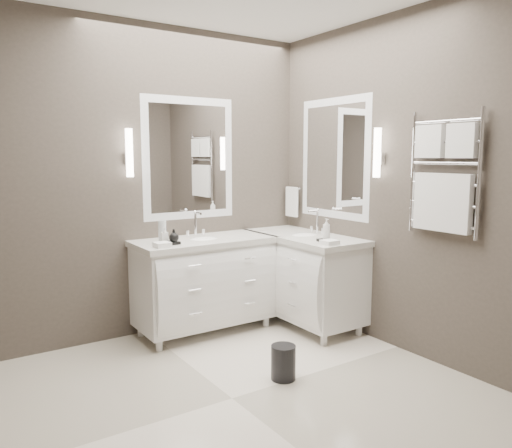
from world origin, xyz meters
TOP-DOWN VIEW (x-y plane):
  - floor at (0.00, 0.00)m, footprint 3.20×3.00m
  - wall_back at (0.00, 1.50)m, footprint 3.20×0.01m
  - wall_front at (0.00, -1.50)m, footprint 3.20×0.01m
  - wall_right at (1.60, 0.00)m, footprint 0.01×3.00m
  - vanity_back at (0.45, 1.23)m, footprint 1.24×0.59m
  - vanity_right at (1.33, 0.90)m, footprint 0.59×1.24m
  - mirror_back at (0.45, 1.49)m, footprint 0.90×0.02m
  - mirror_right at (1.59, 0.80)m, footprint 0.02×0.90m
  - sconce_back at (-0.13, 1.43)m, footprint 0.06×0.06m
  - sconce_right at (1.53, 0.22)m, footprint 0.06×0.06m
  - towel_bar_corner at (1.54, 1.36)m, footprint 0.03×0.22m
  - towel_ladder at (1.55, -0.40)m, footprint 0.06×0.58m
  - waste_bin at (0.45, 0.04)m, footprint 0.18×0.18m
  - amenity_tray_back at (0.07, 1.12)m, footprint 0.16×0.13m
  - amenity_tray_right at (1.23, 0.49)m, footprint 0.13×0.16m
  - water_bottle at (0.06, 1.23)m, footprint 0.08×0.08m
  - soap_bottle_a at (0.04, 1.14)m, footprint 0.06×0.06m
  - soap_bottle_b at (0.10, 1.09)m, footprint 0.11×0.11m
  - soap_bottle_c at (1.23, 0.49)m, footprint 0.08×0.08m

SIDE VIEW (x-z plane):
  - floor at x=0.00m, z-range -0.01..0.00m
  - waste_bin at x=0.45m, z-range 0.00..0.25m
  - vanity_back at x=0.45m, z-range 0.00..0.97m
  - vanity_right at x=1.33m, z-range 0.00..0.97m
  - amenity_tray_right at x=1.23m, z-range 0.85..0.87m
  - amenity_tray_back at x=0.07m, z-range 0.85..0.87m
  - soap_bottle_b at x=0.10m, z-range 0.87..0.98m
  - soap_bottle_a at x=0.04m, z-range 0.87..0.99m
  - water_bottle at x=0.06m, z-range 0.85..1.04m
  - soap_bottle_c at x=1.23m, z-range 0.87..1.05m
  - towel_bar_corner at x=1.54m, z-range 0.97..1.27m
  - wall_back at x=0.00m, z-range 0.00..2.70m
  - wall_front at x=0.00m, z-range 0.00..2.70m
  - wall_right at x=1.60m, z-range 0.00..2.70m
  - towel_ladder at x=1.55m, z-range 0.94..1.84m
  - mirror_back at x=0.45m, z-range 1.00..2.10m
  - mirror_right at x=1.59m, z-range 1.00..2.10m
  - sconce_back at x=-0.13m, z-range 1.39..1.79m
  - sconce_right at x=1.53m, z-range 1.39..1.79m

